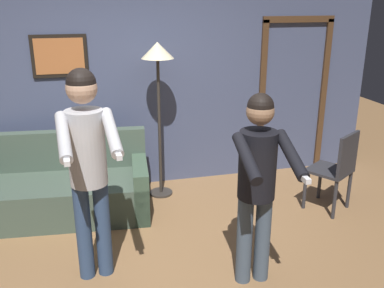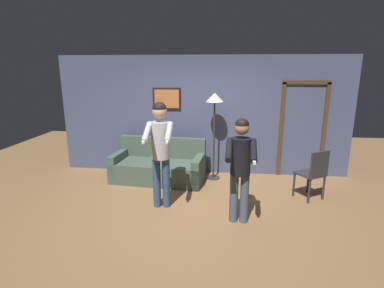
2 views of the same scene
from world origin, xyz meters
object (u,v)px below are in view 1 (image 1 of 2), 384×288
at_px(torchiere_lamp, 158,67).
at_px(person_standing_right, 258,175).
at_px(couch, 61,190).
at_px(person_standing_left, 87,156).
at_px(dining_chair_distant, 337,167).

xyz_separation_m(torchiere_lamp, person_standing_right, (0.45, -1.88, -0.59)).
height_order(couch, person_standing_right, person_standing_right).
distance_m(torchiere_lamp, person_standing_right, 2.02).
bearing_deg(person_standing_right, couch, 134.14).
relative_size(couch, person_standing_left, 1.09).
relative_size(couch, person_standing_right, 1.21).
distance_m(couch, torchiere_lamp, 1.74).
bearing_deg(torchiere_lamp, couch, -168.99).
height_order(couch, dining_chair_distant, dining_chair_distant).
bearing_deg(person_standing_left, person_standing_right, -17.12).
xyz_separation_m(torchiere_lamp, dining_chair_distant, (1.81, -0.91, -1.04)).
bearing_deg(person_standing_left, dining_chair_distant, 12.16).
bearing_deg(person_standing_left, torchiere_lamp, 60.52).
xyz_separation_m(couch, dining_chair_distant, (2.97, -0.69, 0.25)).
distance_m(person_standing_left, person_standing_right, 1.35).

